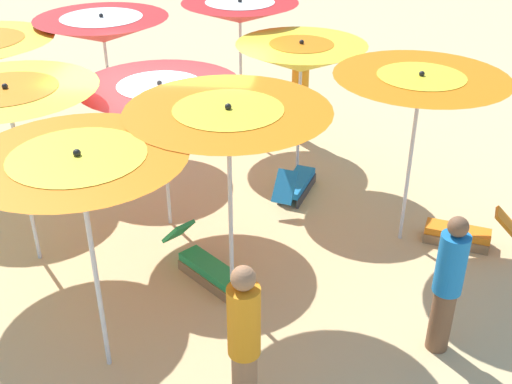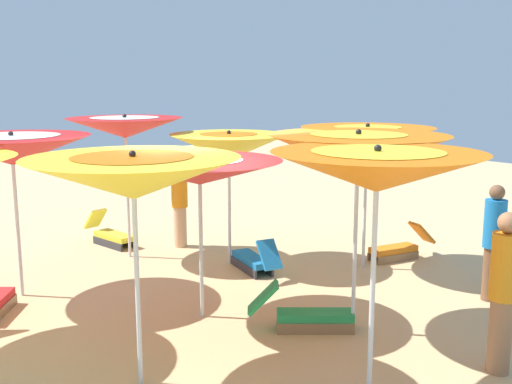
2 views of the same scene
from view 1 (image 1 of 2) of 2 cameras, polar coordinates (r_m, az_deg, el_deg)
name	(u,v)px [view 1 (image 1 of 2)]	position (r m, az deg, el deg)	size (l,w,h in m)	color
ground	(178,214)	(9.45, -7.07, -1.97)	(34.62, 34.62, 0.04)	#D1B57F
beach_umbrella_0	(419,91)	(8.07, 14.54, 8.79)	(2.15, 2.15, 2.41)	silver
beach_umbrella_1	(301,58)	(9.60, 4.09, 12.01)	(1.96, 1.96, 2.27)	silver
beach_umbrella_2	(240,12)	(11.02, -1.45, 15.92)	(1.97, 1.97, 2.52)	silver
beach_umbrella_3	(229,129)	(6.55, -2.49, 5.74)	(2.15, 2.15, 2.52)	silver
beach_umbrella_4	(160,96)	(8.36, -8.62, 8.57)	(2.12, 2.12, 2.15)	silver
beach_umbrella_5	(103,29)	(10.88, -13.67, 14.09)	(2.16, 2.16, 2.39)	silver
beach_umbrella_6	(80,174)	(5.79, -15.60, 1.60)	(1.96, 1.96, 2.52)	silver
beach_umbrella_7	(9,105)	(7.91, -21.43, 7.33)	(2.11, 2.11, 2.42)	silver
lounger_0	(69,149)	(11.27, -16.56, 3.77)	(1.15, 1.02, 0.65)	olive
lounger_1	(295,184)	(9.72, 3.58, 0.71)	(1.32, 0.63, 0.64)	#333338
lounger_2	(205,264)	(7.99, -4.59, -6.46)	(1.09, 1.20, 0.62)	olive
lounger_3	(467,232)	(9.01, 18.50, -3.44)	(0.62, 1.30, 0.62)	olive
lounger_4	(254,108)	(12.53, -0.22, 7.64)	(1.27, 0.50, 0.64)	#333338
beachgoer_0	(448,283)	(6.85, 16.92, -7.89)	(0.30, 0.30, 1.66)	brown
beachgoer_1	(300,96)	(11.34, 3.97, 8.63)	(0.30, 0.30, 1.63)	#D8A87F
beachgoer_2	(244,343)	(5.81, -1.08, -13.47)	(0.30, 0.30, 1.76)	#A3704C
beach_ball	(43,139)	(11.92, -18.69, 4.58)	(0.32, 0.32, 0.32)	yellow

